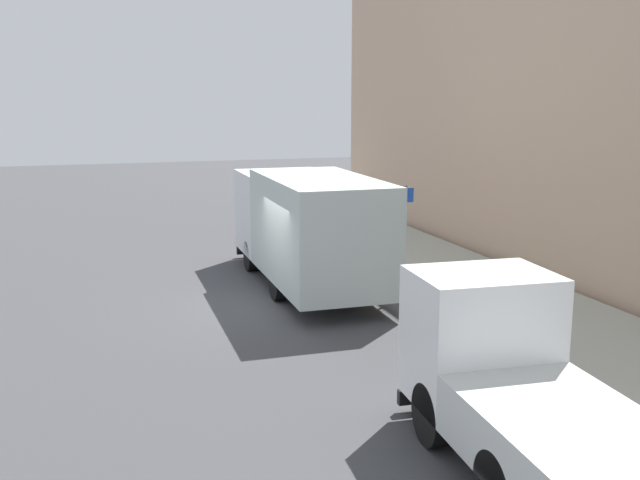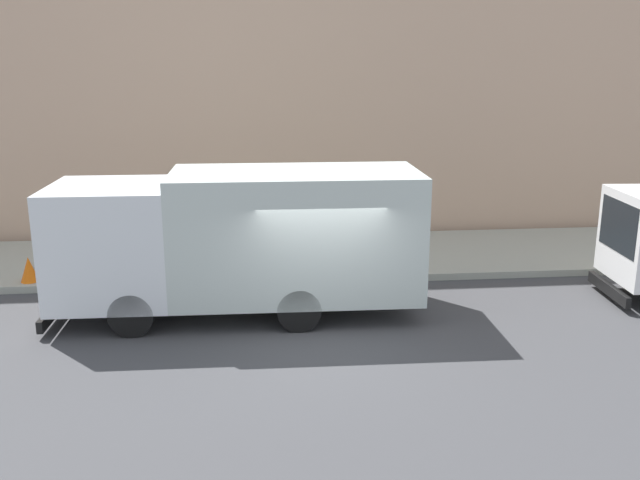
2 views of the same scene
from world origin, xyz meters
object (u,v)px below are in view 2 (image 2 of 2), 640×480
Objects in this scene: large_utility_truck at (240,237)px; traffic_cone_orange at (29,269)px; street_sign_post at (315,211)px; pedestrian_walking at (133,238)px.

traffic_cone_orange is (2.12, 4.99, -1.20)m from large_utility_truck.
traffic_cone_orange is at bearing 89.20° from street_sign_post.
pedestrian_walking is 2.47m from traffic_cone_orange.
street_sign_post is (2.03, -1.74, 0.06)m from large_utility_truck.
pedestrian_walking reaches higher than traffic_cone_orange.
street_sign_post is at bearing -90.80° from traffic_cone_orange.
large_utility_truck reaches higher than pedestrian_walking.
traffic_cone_orange is (-0.53, 2.34, -0.57)m from pedestrian_walking.
pedestrian_walking is at bearing 81.86° from street_sign_post.
street_sign_post reaches higher than traffic_cone_orange.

